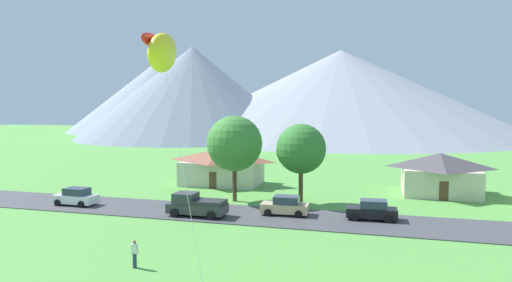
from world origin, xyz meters
name	(u,v)px	position (x,y,z in m)	size (l,w,h in m)	color
road_strip	(310,219)	(0.00, 27.29, 0.04)	(160.00, 6.97, 0.08)	#424247
mountain_central_ridge	(345,103)	(-8.02, 170.25, 11.51)	(75.77, 75.77, 23.02)	slate
mountain_east_ridge	(193,92)	(-52.24, 121.65, 14.53)	(72.31, 72.31, 29.06)	gray
mountain_far_east_ridge	(170,92)	(-78.99, 158.82, 16.28)	(81.13, 81.13, 32.56)	gray
mountain_far_west_ridge	(340,93)	(-7.57, 143.73, 14.56)	(120.47, 120.47, 29.13)	#8E939E
house_leftmost	(440,173)	(12.09, 42.29, 2.38)	(8.39, 7.66, 4.59)	beige
house_left_center	(222,166)	(-13.36, 41.93, 2.35)	(10.11, 6.83, 4.54)	beige
tree_near_left	(234,144)	(-8.62, 32.73, 5.93)	(5.69, 5.69, 8.79)	#4C3823
tree_center	(301,149)	(-1.88, 33.32, 5.50)	(4.96, 4.96, 8.01)	brown
parked_car_black_west_end	(372,210)	(5.10, 28.47, 0.87)	(4.27, 2.21, 1.68)	black
parked_car_tan_mid_west	(285,206)	(-2.37, 28.16, 0.87)	(4.28, 2.24, 1.68)	tan
parked_car_white_east_end	(76,197)	(-22.94, 26.55, 0.87)	(4.23, 2.13, 1.68)	white
pickup_truck_charcoal_west_side	(196,205)	(-9.88, 25.64, 1.06)	(5.21, 2.35, 1.99)	#333338
kite_flyer_with_kite	(162,56)	(-4.22, 8.96, 11.94)	(3.98, 3.66, 13.10)	#70604C
watcher_person	(135,253)	(-8.38, 13.03, 0.88)	(0.56, 0.24, 1.68)	navy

